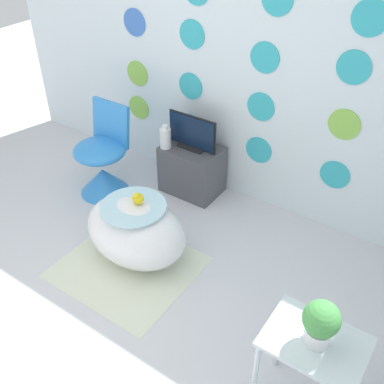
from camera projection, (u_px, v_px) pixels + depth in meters
name	position (u px, v px, depth m)	size (l,w,h in m)	color
ground_plane	(50.00, 346.00, 2.84)	(12.00, 12.00, 0.00)	silver
wall_back_dotted	(230.00, 49.00, 3.49)	(4.75, 0.05, 2.60)	white
rug	(128.00, 267.00, 3.39)	(0.97, 0.89, 0.01)	silver
bathtub	(136.00, 231.00, 3.34)	(0.81, 0.58, 0.51)	white
rubber_duck	(138.00, 198.00, 3.17)	(0.08, 0.09, 0.10)	yellow
chair	(103.00, 165.00, 4.02)	(0.47, 0.47, 0.83)	#338CE0
tv_cabinet	(192.00, 169.00, 4.06)	(0.52, 0.36, 0.45)	#4C4C51
tv	(192.00, 134.00, 3.85)	(0.47, 0.12, 0.31)	black
vase	(165.00, 138.00, 3.88)	(0.10, 0.10, 0.21)	white
side_table	(312.00, 354.00, 2.25)	(0.50, 0.37, 0.59)	silver
potted_plant_left	(321.00, 322.00, 2.10)	(0.18, 0.18, 0.26)	white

